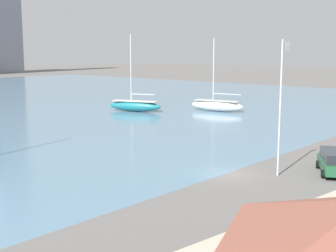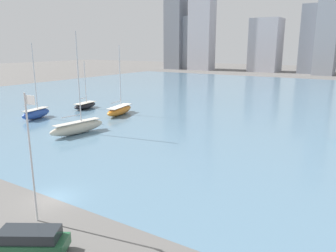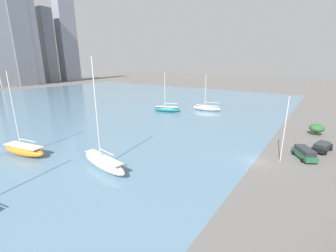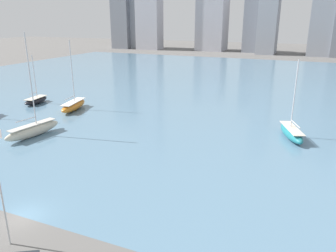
# 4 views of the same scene
# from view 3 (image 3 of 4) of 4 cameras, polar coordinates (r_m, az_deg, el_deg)

# --- Properties ---
(ground_plane) EXTENTS (500.00, 500.00, 0.00)m
(ground_plane) POSITION_cam_3_polar(r_m,az_deg,el_deg) (39.91, 21.19, -8.29)
(ground_plane) COLOR #605E5B
(harbor_water) EXTENTS (180.00, 140.00, 0.00)m
(harbor_water) POSITION_cam_3_polar(r_m,az_deg,el_deg) (86.97, -29.79, 3.47)
(harbor_water) COLOR slate
(harbor_water) RESTS_ON ground_plane
(flag_pole) EXTENTS (1.24, 0.14, 10.65)m
(flag_pole) POSITION_cam_3_polar(r_m,az_deg,el_deg) (39.62, 27.58, -0.29)
(flag_pole) COLOR silver
(flag_pole) RESTS_ON ground_plane
(yard_shrub) EXTENTS (3.00, 3.00, 2.50)m
(yard_shrub) POSITION_cam_3_polar(r_m,az_deg,el_deg) (59.34, 33.61, -0.46)
(yard_shrub) COLOR #4C3823
(yard_shrub) RESTS_ON ground_plane
(sailboat_cream) EXTENTS (3.12, 10.31, 16.40)m
(sailboat_cream) POSITION_cam_3_polar(r_m,az_deg,el_deg) (35.42, -16.04, -8.88)
(sailboat_cream) COLOR beige
(sailboat_cream) RESTS_ON harbor_water
(sailboat_white) EXTENTS (3.81, 9.43, 11.80)m
(sailboat_white) POSITION_cam_3_polar(r_m,az_deg,el_deg) (75.93, 9.81, 4.57)
(sailboat_white) COLOR white
(sailboat_white) RESTS_ON harbor_water
(sailboat_teal) EXTENTS (5.26, 9.22, 12.44)m
(sailboat_teal) POSITION_cam_3_polar(r_m,az_deg,el_deg) (73.01, -0.30, 4.35)
(sailboat_teal) COLOR #1E757F
(sailboat_teal) RESTS_ON harbor_water
(sailboat_orange) EXTENTS (4.29, 9.57, 14.31)m
(sailboat_orange) POSITION_cam_3_polar(r_m,az_deg,el_deg) (46.35, -32.74, -5.10)
(sailboat_orange) COLOR orange
(sailboat_orange) RESTS_ON harbor_water
(parked_suv_green) EXTENTS (5.31, 4.29, 1.88)m
(parked_suv_green) POSITION_cam_3_polar(r_m,az_deg,el_deg) (44.10, 31.38, -5.88)
(parked_suv_green) COLOR #235B38
(parked_suv_green) RESTS_ON ground_plane
(parked_wagon_black) EXTENTS (5.46, 3.32, 1.62)m
(parked_wagon_black) POSITION_cam_3_polar(r_m,az_deg,el_deg) (49.45, 34.51, -4.32)
(parked_wagon_black) COLOR black
(parked_wagon_black) RESTS_ON ground_plane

